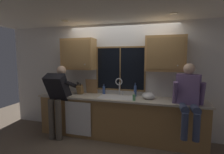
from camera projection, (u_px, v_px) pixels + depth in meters
name	position (u px, v px, depth m)	size (l,w,h in m)	color
back_wall	(122.00, 79.00, 4.01)	(5.97, 0.12, 2.55)	silver
ceiling_downlight_left	(65.00, 21.00, 3.53)	(0.14, 0.14, 0.01)	#FFEAB2
ceiling_downlight_right	(174.00, 13.00, 2.94)	(0.14, 0.14, 0.01)	#FFEAB2
window_glass	(120.00, 69.00, 3.92)	(1.10, 0.02, 0.95)	black
window_frame_top	(120.00, 47.00, 3.86)	(1.17, 0.02, 0.04)	olive
window_frame_bottom	(120.00, 90.00, 3.97)	(1.17, 0.02, 0.04)	olive
window_frame_left	(97.00, 68.00, 4.07)	(0.04, 0.02, 0.95)	olive
window_frame_right	(145.00, 69.00, 3.76)	(0.04, 0.02, 0.95)	olive
window_mullion_center	(120.00, 69.00, 3.91)	(0.02, 0.02, 0.95)	olive
lower_cabinet_run	(118.00, 118.00, 3.77)	(3.57, 0.58, 0.88)	#A07744
countertop	(118.00, 98.00, 3.70)	(3.63, 0.62, 0.04)	beige
dishwasher_front	(78.00, 119.00, 3.69)	(0.60, 0.02, 0.74)	white
upper_cabinet_left	(79.00, 54.00, 4.00)	(0.79, 0.36, 0.72)	#B2844C
upper_cabinet_right	(165.00, 54.00, 3.46)	(0.79, 0.36, 0.72)	#B2844C
sink	(117.00, 101.00, 3.72)	(0.80, 0.46, 0.21)	silver
faucet	(119.00, 84.00, 3.85)	(0.18, 0.09, 0.40)	silver
person_standing	(58.00, 94.00, 3.73)	(0.53, 0.67, 1.60)	#595147
person_sitting_on_counter	(189.00, 95.00, 3.05)	(0.54, 0.65, 1.26)	#384260
knife_block	(80.00, 90.00, 4.01)	(0.12, 0.18, 0.32)	olive
cutting_board	(91.00, 86.00, 4.09)	(0.28, 0.02, 0.35)	#997047
mixing_bowl	(149.00, 96.00, 3.55)	(0.28, 0.28, 0.14)	silver
soap_dispenser	(134.00, 97.00, 3.41)	(0.06, 0.07, 0.17)	#59A566
bottle_green_glass	(104.00, 90.00, 4.02)	(0.06, 0.06, 0.24)	#334C8C
bottle_tall_clear	(135.00, 91.00, 3.77)	(0.06, 0.06, 0.31)	#334C8C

